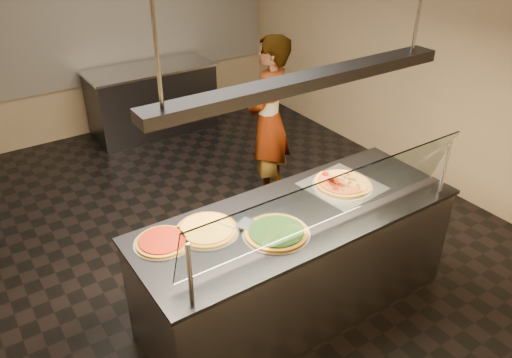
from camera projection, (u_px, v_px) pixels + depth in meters
ground at (223, 224)px, 5.22m from camera, size 5.00×6.00×0.02m
wall_back at (104, 22)px, 6.62m from camera, size 5.00×0.02×3.00m
wall_right at (408, 44)px, 5.67m from camera, size 0.02×6.00×3.00m
tile_band at (107, 37)px, 6.70m from camera, size 4.90×0.02×1.20m
serving_counter at (297, 261)px, 3.95m from camera, size 2.54×0.94×0.93m
sneeze_guard at (333, 200)px, 3.32m from camera, size 2.30×0.18×0.54m
perforated_tray at (342, 185)px, 4.05m from camera, size 0.60×0.60×0.01m
half_pizza_pepperoni at (332, 186)px, 3.98m from camera, size 0.27×0.47×0.05m
half_pizza_sausage at (352, 180)px, 4.09m from camera, size 0.27×0.47×0.04m
pizza_spinach at (276, 232)px, 3.48m from camera, size 0.48×0.48×0.03m
pizza_cheese at (207, 229)px, 3.51m from camera, size 0.45×0.45×0.03m
pizza_tomato at (162, 241)px, 3.39m from camera, size 0.39×0.39×0.03m
pizza_spatula at (234, 224)px, 3.54m from camera, size 0.25×0.21×0.02m
prep_table at (153, 100)px, 7.00m from camera, size 1.73×0.74×0.93m
worker at (269, 121)px, 5.27m from camera, size 0.79×0.74×1.81m
heat_lamp_housing at (306, 81)px, 3.21m from camera, size 2.30×0.18×0.08m
lamp_rod_left at (153, 12)px, 2.45m from camera, size 0.02×0.02×1.01m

